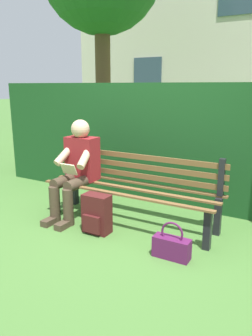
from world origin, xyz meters
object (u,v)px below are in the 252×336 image
(park_bench, at_px, (134,185))
(backpack, at_px, (97,214))
(person_seated, at_px, (76,167))
(handbag, at_px, (172,247))

(park_bench, bearing_deg, backpack, 68.63)
(park_bench, bearing_deg, person_seated, 15.67)
(park_bench, bearing_deg, handbag, 139.95)
(backpack, bearing_deg, park_bench, -111.37)
(person_seated, height_order, handbag, person_seated)
(person_seated, xyz_separation_m, backpack, (-0.49, 0.30, -0.40))
(person_seated, bearing_deg, handbag, 163.57)
(park_bench, height_order, backpack, park_bench)
(backpack, bearing_deg, person_seated, -31.59)
(person_seated, xyz_separation_m, handbag, (-1.39, 0.41, -0.49))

